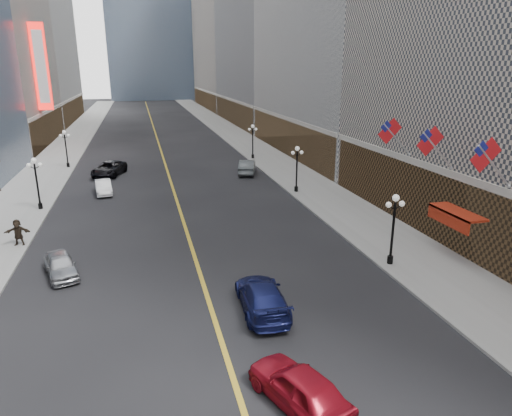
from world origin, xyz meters
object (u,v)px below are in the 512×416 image
car_nb_mid (103,187)px  car_sb_near (262,297)px  streetlamp_east_1 (394,222)px  streetlamp_west_3 (66,145)px  streetlamp_west_2 (36,178)px  streetlamp_east_3 (253,138)px  car_nb_far (109,169)px  car_sb_far (247,167)px  streetlamp_east_2 (297,164)px  car_nb_near (61,265)px  car_sb_mid (300,387)px

car_nb_mid → car_sb_near: car_sb_near is taller
streetlamp_east_1 → car_nb_mid: bearing=129.7°
streetlamp_west_3 → car_nb_mid: 14.71m
streetlamp_west_2 → streetlamp_east_3: bearing=37.3°
car_nb_far → streetlamp_west_3: bearing=150.7°
car_sb_far → streetlamp_west_2: bearing=41.4°
streetlamp_east_2 → car_sb_near: bearing=-113.5°
car_nb_near → car_sb_near: (10.61, -6.89, 0.09)m
car_nb_far → car_sb_far: 15.93m
car_sb_near → car_sb_mid: car_sb_mid is taller
streetlamp_east_1 → car_nb_near: size_ratio=1.12×
car_nb_near → car_sb_mid: bearing=-70.7°
streetlamp_east_1 → streetlamp_west_3: same height
streetlamp_east_3 → car_nb_near: 38.14m
streetlamp_east_3 → car_sb_mid: size_ratio=0.98×
car_nb_near → car_sb_near: bearing=-49.9°
streetlamp_west_2 → car_nb_far: bearing=67.6°
car_nb_mid → car_sb_far: bearing=11.3°
streetlamp_east_3 → streetlamp_west_2: size_ratio=1.00×
streetlamp_east_3 → car_nb_far: size_ratio=0.78×
streetlamp_east_3 → car_nb_near: (-19.89, -32.47, -2.21)m
streetlamp_west_2 → car_sb_mid: size_ratio=0.98×
car_nb_near → car_sb_far: (17.09, 23.95, 0.14)m
streetlamp_west_3 → car_sb_far: size_ratio=0.90×
streetlamp_east_3 → car_nb_mid: bearing=-143.7°
streetlamp_east_1 → car_sb_mid: streetlamp_east_1 is taller
streetlamp_west_3 → car_sb_near: streetlamp_west_3 is taller
streetlamp_west_3 → car_sb_far: (20.80, -8.52, -2.07)m
car_nb_mid → car_sb_near: (9.30, -25.72, 0.10)m
car_nb_near → car_sb_far: size_ratio=0.80×
streetlamp_west_2 → streetlamp_west_3: (0.00, 18.00, 0.00)m
car_sb_near → car_nb_mid: bearing=-67.1°
streetlamp_east_3 → streetlamp_east_2: bearing=-90.0°
car_nb_far → car_sb_mid: bearing=-60.6°
streetlamp_west_2 → car_sb_near: 25.81m
streetlamp_west_3 → car_sb_far: 22.57m
streetlamp_east_1 → car_sb_near: (-9.27, -3.36, -2.12)m
car_sb_near → car_sb_far: bearing=-98.8°
car_nb_far → car_nb_near: bearing=-75.7°
car_sb_near → car_sb_far: car_sb_far is taller
streetlamp_east_2 → streetlamp_west_2: same height
car_nb_far → car_sb_mid: (8.71, -40.89, -0.01)m
streetlamp_west_2 → car_sb_far: 22.95m
streetlamp_east_3 → car_sb_mid: 47.43m
streetlamp_east_1 → streetlamp_east_3: (0.00, 36.00, 0.00)m
car_sb_far → streetlamp_east_1: bearing=112.7°
streetlamp_west_3 → car_nb_far: 7.82m
streetlamp_west_3 → car_nb_far: size_ratio=0.78×
streetlamp_east_3 → car_sb_far: (-2.80, -8.52, -2.07)m
streetlamp_east_2 → car_sb_far: bearing=106.5°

